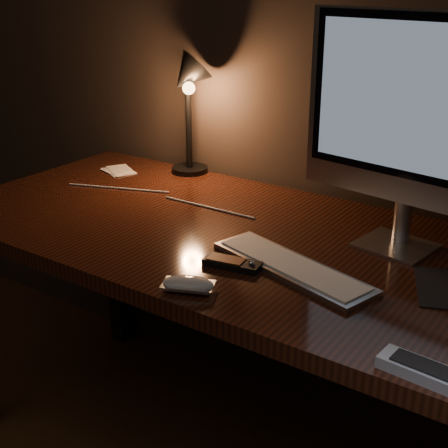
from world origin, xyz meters
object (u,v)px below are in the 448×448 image
Objects in this scene: desk at (249,267)px; keyboard at (292,267)px; media_remote at (232,263)px; desk_lamp at (188,93)px; mouse at (188,286)px; monitor at (410,115)px; tv_remote at (442,378)px.

keyboard is (0.22, -0.18, 0.14)m from desk.
media_remote is 0.35× the size of desk_lamp.
monitor is at bearing 35.37° from mouse.
media_remote is (-0.26, -0.30, -0.31)m from monitor.
media_remote is at bearing 61.32° from mouse.
desk_lamp is at bearing 104.15° from mouse.
desk_lamp reaches higher than tv_remote.
keyboard is at bearing 18.37° from media_remote.
keyboard is at bearing -39.10° from desk.
media_remote is 0.72m from desk_lamp.
monitor reaches higher than keyboard.
desk_lamp is at bearing 125.59° from media_remote.
monitor is 0.42m from keyboard.
tv_remote is at bearing -14.06° from keyboard.
monitor reaches higher than tv_remote.
desk is 2.99× the size of monitor.
tv_remote is at bearing -25.10° from desk_lamp.
monitor reaches higher than media_remote.
monitor is 0.60m from mouse.
monitor is 0.76m from desk_lamp.
monitor is 5.02× the size of mouse.
mouse reaches higher than desk.
keyboard is at bearing -26.89° from desk_lamp.
monitor is 0.50m from media_remote.
desk_lamp is (-0.47, 0.61, 0.25)m from mouse.
desk_lamp is at bearing 148.53° from desk.
desk is 0.58m from monitor.
desk is 7.65× the size of tv_remote.
desk is 0.59m from desk_lamp.
mouse is 0.81m from desk_lamp.
monitor reaches higher than desk.
mouse is (-0.27, -0.45, -0.31)m from monitor.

